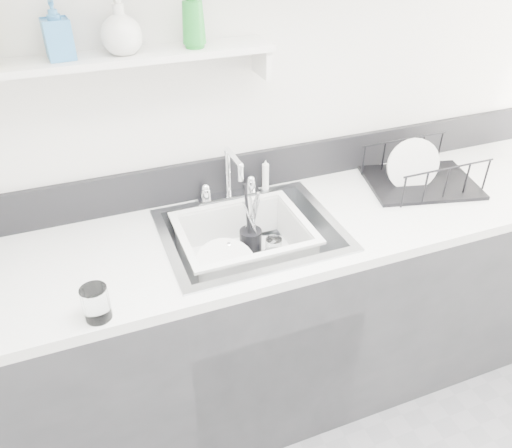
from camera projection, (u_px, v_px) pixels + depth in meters
name	position (u px, v px, depth m)	size (l,w,h in m)	color
room_shell	(431.00, 99.00, 0.78)	(3.50, 3.00, 2.60)	silver
counter_run	(252.00, 321.00, 2.08)	(3.20, 0.62, 0.92)	#29292D
backsplash	(225.00, 175.00, 2.01)	(3.20, 0.02, 0.16)	black
sink	(251.00, 250.00, 1.87)	(0.64, 0.52, 0.20)	silver
faucet	(229.00, 186.00, 1.98)	(0.26, 0.18, 0.23)	silver
side_sprayer	(265.00, 175.00, 2.03)	(0.03, 0.03, 0.14)	white
wall_shelf	(120.00, 60.00, 1.57)	(1.00, 0.16, 0.12)	silver
wash_tub	(244.00, 246.00, 1.87)	(0.48, 0.39, 0.19)	white
plate_stack	(228.00, 270.00, 1.83)	(0.27, 0.26, 0.11)	white
utensil_cup	(251.00, 240.00, 1.93)	(0.09, 0.09, 0.29)	black
ladle	(244.00, 260.00, 1.86)	(0.29, 0.10, 0.08)	silver
tumbler_in_tub	(274.00, 249.00, 1.91)	(0.06, 0.06, 0.09)	white
tumbler_counter	(96.00, 303.00, 1.42)	(0.08, 0.08, 0.11)	white
dish_rack	(423.00, 167.00, 2.07)	(0.44, 0.33, 0.16)	black
bowl_small	(282.00, 261.00, 1.89)	(0.11, 0.11, 0.03)	white
soap_bottle_b	(56.00, 29.00, 1.46)	(0.08, 0.08, 0.17)	teal
soap_bottle_c	(120.00, 27.00, 1.51)	(0.13, 0.13, 0.16)	silver
soap_bottle_d	(193.00, 15.00, 1.56)	(0.08, 0.08, 0.20)	#1B8128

